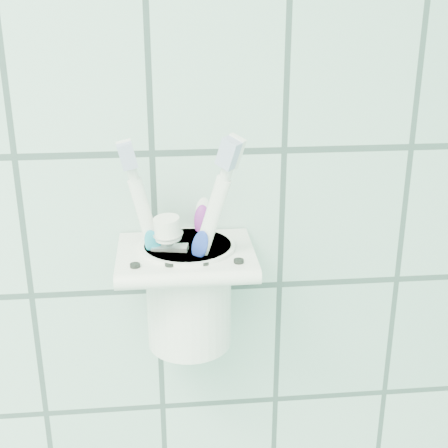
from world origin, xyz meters
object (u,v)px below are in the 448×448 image
(toothbrush_blue, at_px, (197,230))
(toothpaste_tube, at_px, (179,268))
(toothbrush_pink, at_px, (176,237))
(cup, at_px, (189,290))
(holder_bracket, at_px, (186,258))
(toothbrush_orange, at_px, (172,229))

(toothbrush_blue, height_order, toothpaste_tube, toothbrush_blue)
(toothbrush_pink, bearing_deg, toothpaste_tube, -80.02)
(toothbrush_pink, height_order, toothpaste_tube, toothbrush_pink)
(cup, bearing_deg, toothbrush_pink, 162.71)
(cup, height_order, toothpaste_tube, toothpaste_tube)
(cup, xyz_separation_m, toothbrush_blue, (0.01, 0.00, 0.06))
(holder_bracket, relative_size, cup, 1.21)
(toothpaste_tube, bearing_deg, toothbrush_orange, 140.49)
(holder_bracket, height_order, cup, same)
(toothbrush_orange, bearing_deg, toothpaste_tube, -12.46)
(toothbrush_blue, distance_m, toothpaste_tube, 0.04)
(holder_bracket, relative_size, toothpaste_tube, 0.96)
(holder_bracket, relative_size, toothbrush_blue, 0.59)
(holder_bracket, distance_m, toothbrush_orange, 0.03)
(toothpaste_tube, bearing_deg, cup, 36.44)
(toothbrush_pink, bearing_deg, cup, -22.96)
(toothbrush_orange, bearing_deg, toothbrush_blue, 38.63)
(toothbrush_orange, bearing_deg, toothbrush_pink, 65.61)
(toothbrush_pink, height_order, toothbrush_blue, toothbrush_blue)
(toothbrush_pink, bearing_deg, toothbrush_orange, -159.44)
(holder_bracket, distance_m, cup, 0.04)
(toothbrush_orange, xyz_separation_m, toothpaste_tube, (0.00, -0.01, -0.04))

